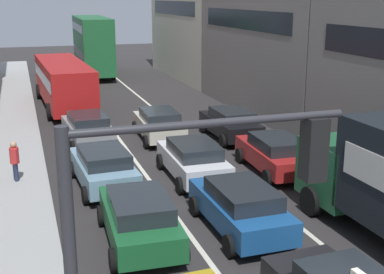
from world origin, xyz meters
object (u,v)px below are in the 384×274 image
object	(u,v)px
traffic_light_pole	(173,250)
sedan_right_lane_behind_truck	(275,153)
hatchback_centre_lane_third	(193,159)
sedan_centre_lane_second	(241,206)
coupe_centre_lane_fourth	(159,124)
wagon_left_lane_second	(139,217)
bus_far_queue_secondary	(92,43)
sedan_left_lane_fourth	(88,128)
bus_mid_queue_primary	(63,80)
pedestrian_near_kerb	(15,160)
wagon_right_lane_far	(231,123)
sedan_left_lane_third	(103,167)

from	to	relation	value
traffic_light_pole	sedan_right_lane_behind_truck	world-z (taller)	traffic_light_pole
hatchback_centre_lane_third	sedan_centre_lane_second	bearing A→B (deg)	179.58
coupe_centre_lane_fourth	wagon_left_lane_second	bearing A→B (deg)	164.58
wagon_left_lane_second	sedan_right_lane_behind_truck	distance (m)	7.89
coupe_centre_lane_fourth	bus_far_queue_secondary	size ratio (longest dim) A/B	0.41
sedan_centre_lane_second	sedan_left_lane_fourth	xyz separation A→B (m)	(-3.10, 11.03, 0.00)
coupe_centre_lane_fourth	bus_mid_queue_primary	size ratio (longest dim) A/B	0.41
hatchback_centre_lane_third	pedestrian_near_kerb	world-z (taller)	pedestrian_near_kerb
wagon_right_lane_far	bus_far_queue_secondary	world-z (taller)	bus_far_queue_secondary
hatchback_centre_lane_third	bus_far_queue_secondary	world-z (taller)	bus_far_queue_secondary
bus_mid_queue_primary	pedestrian_near_kerb	xyz separation A→B (m)	(-2.97, -13.50, -0.81)
wagon_left_lane_second	sedan_right_lane_behind_truck	xyz separation A→B (m)	(6.52, 4.43, 0.00)
sedan_left_lane_third	sedan_left_lane_fourth	size ratio (longest dim) A/B	1.00
traffic_light_pole	sedan_left_lane_third	distance (m)	13.06
coupe_centre_lane_fourth	bus_far_queue_secondary	world-z (taller)	bus_far_queue_secondary
sedan_left_lane_third	coupe_centre_lane_fourth	distance (m)	6.87
sedan_left_lane_third	pedestrian_near_kerb	bearing A→B (deg)	62.67
wagon_right_lane_far	pedestrian_near_kerb	bearing A→B (deg)	109.40
sedan_right_lane_behind_truck	pedestrian_near_kerb	size ratio (longest dim) A/B	2.64
traffic_light_pole	hatchback_centre_lane_third	world-z (taller)	traffic_light_pole
wagon_left_lane_second	pedestrian_near_kerb	xyz separation A→B (m)	(-3.34, 6.26, 0.15)
wagon_right_lane_far	sedan_centre_lane_second	bearing A→B (deg)	159.81
pedestrian_near_kerb	bus_far_queue_secondary	bearing A→B (deg)	65.50
wagon_right_lane_far	sedan_left_lane_third	bearing A→B (deg)	125.14
wagon_left_lane_second	wagon_right_lane_far	distance (m)	11.85
wagon_left_lane_second	sedan_left_lane_fourth	world-z (taller)	same
coupe_centre_lane_fourth	bus_mid_queue_primary	bearing A→B (deg)	24.60
hatchback_centre_lane_third	sedan_right_lane_behind_truck	distance (m)	3.37
sedan_left_lane_fourth	sedan_right_lane_behind_truck	size ratio (longest dim) A/B	1.01
sedan_left_lane_fourth	pedestrian_near_kerb	bearing A→B (deg)	140.93
sedan_centre_lane_second	coupe_centre_lane_fourth	distance (m)	10.84
sedan_centre_lane_second	wagon_left_lane_second	world-z (taller)	same
wagon_right_lane_far	sedan_right_lane_behind_truck	bearing A→B (deg)	177.81
wagon_left_lane_second	bus_far_queue_secondary	distance (m)	33.60
sedan_centre_lane_second	wagon_right_lane_far	distance (m)	10.55
sedan_left_lane_fourth	bus_mid_queue_primary	bearing A→B (deg)	-1.72
wagon_right_lane_far	pedestrian_near_kerb	world-z (taller)	pedestrian_near_kerb
sedan_left_lane_third	bus_far_queue_secondary	world-z (taller)	bus_far_queue_secondary
traffic_light_pole	bus_far_queue_secondary	world-z (taller)	traffic_light_pole
wagon_right_lane_far	hatchback_centre_lane_third	bearing A→B (deg)	144.78
pedestrian_near_kerb	traffic_light_pole	bearing A→B (deg)	-92.18
sedan_centre_lane_second	wagon_left_lane_second	xyz separation A→B (m)	(-3.05, 0.14, 0.00)
sedan_left_lane_third	sedan_right_lane_behind_truck	size ratio (longest dim) A/B	1.00
sedan_centre_lane_second	sedan_right_lane_behind_truck	bearing A→B (deg)	-37.64
wagon_left_lane_second	pedestrian_near_kerb	size ratio (longest dim) A/B	2.64
sedan_centre_lane_second	coupe_centre_lane_fourth	size ratio (longest dim) A/B	0.99
traffic_light_pole	pedestrian_near_kerb	world-z (taller)	traffic_light_pole
wagon_left_lane_second	sedan_left_lane_third	bearing A→B (deg)	5.55
sedan_right_lane_behind_truck	pedestrian_near_kerb	bearing A→B (deg)	82.45
coupe_centre_lane_fourth	hatchback_centre_lane_third	bearing A→B (deg)	-179.95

